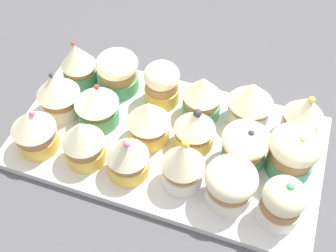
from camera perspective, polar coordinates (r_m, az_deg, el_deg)
ground_plane at (r=63.57cm, az=-0.00°, el=-3.22°), size 180.00×180.00×3.00cm
baking_tray at (r=61.87cm, az=-0.00°, el=-2.09°), size 43.31×23.44×1.20cm
cupcake_0 at (r=60.53cm, az=-17.33°, el=-0.41°), size 6.05×6.05×7.42cm
cupcake_1 at (r=57.53cm, az=-11.17°, el=-1.95°), size 5.69×5.69×7.43cm
cupcake_2 at (r=55.55cm, az=-5.40°, el=-3.85°), size 5.64×5.64×7.50cm
cupcake_3 at (r=54.05cm, az=1.99°, el=-4.99°), size 5.61×5.61×8.24cm
cupcake_4 at (r=53.88cm, az=8.26°, el=-7.46°), size 6.59×6.59×6.58cm
cupcake_5 at (r=53.54cm, az=14.87°, el=-9.72°), size 5.22×5.22×7.53cm
cupcake_6 at (r=64.27cm, az=-14.16°, el=4.53°), size 6.23×6.23×7.49cm
cupcake_7 at (r=61.94cm, az=-9.29°, el=2.97°), size 6.36×6.36×6.90cm
cupcake_8 at (r=58.71cm, az=-2.58°, el=0.76°), size 6.01×6.01×7.27cm
cupcake_9 at (r=58.40cm, az=3.55°, el=-0.29°), size 5.64×5.64×7.02cm
cupcake_10 at (r=57.84cm, az=10.24°, el=-2.24°), size 6.46×6.46×6.48cm
cupcake_11 at (r=57.61cm, az=16.26°, el=-3.26°), size 6.69×6.69×7.76cm
cupcake_12 at (r=68.00cm, az=-11.76°, el=8.10°), size 5.40×5.40×7.42cm
cupcake_13 at (r=66.08cm, az=-6.67°, el=7.20°), size 6.41×6.41×6.74cm
cupcake_14 at (r=63.67cm, az=-0.84°, el=5.67°), size 5.30×5.30×7.11cm
cupcake_15 at (r=61.86cm, az=4.53°, el=3.93°), size 5.62×5.62×7.34cm
cupcake_16 at (r=61.99cm, az=10.88°, el=3.17°), size 6.48×6.48×7.31cm
cupcake_17 at (r=62.11cm, az=17.46°, el=1.31°), size 5.55×5.55×7.65cm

